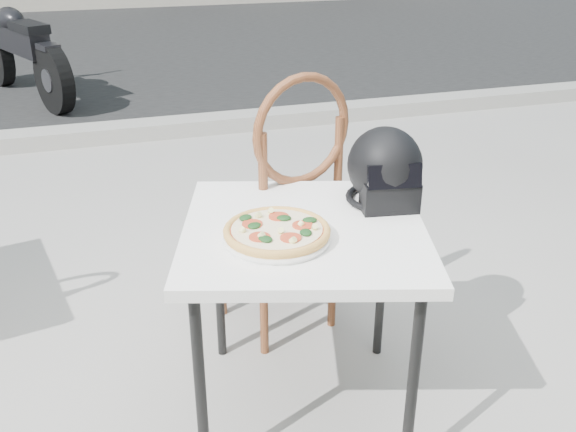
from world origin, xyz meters
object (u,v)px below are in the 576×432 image
object	(u,v)px
plate	(277,238)
cafe_chair_main	(287,195)
motorcycle	(21,52)
helmet	(385,170)
pizza	(277,230)
cafe_table_main	(304,245)

from	to	relation	value
plate	cafe_chair_main	bearing A→B (deg)	69.70
plate	motorcycle	world-z (taller)	motorcycle
helmet	pizza	bearing A→B (deg)	-149.24
helmet	motorcycle	world-z (taller)	motorcycle
pizza	helmet	world-z (taller)	helmet
pizza	cafe_chair_main	bearing A→B (deg)	69.70
cafe_table_main	helmet	xyz separation A→B (m)	(0.31, 0.10, 0.18)
plate	motorcycle	bearing A→B (deg)	101.77
cafe_chair_main	motorcycle	xyz separation A→B (m)	(-1.21, 4.34, -0.18)
motorcycle	cafe_table_main	bearing A→B (deg)	-100.45
plate	pizza	size ratio (longest dim) A/B	1.08
cafe_table_main	cafe_chair_main	world-z (taller)	cafe_chair_main
cafe_table_main	cafe_chair_main	xyz separation A→B (m)	(0.09, 0.47, -0.03)
cafe_chair_main	plate	bearing A→B (deg)	52.83
cafe_table_main	motorcycle	xyz separation A→B (m)	(-1.12, 4.81, -0.21)
cafe_chair_main	motorcycle	world-z (taller)	cafe_chair_main
cafe_chair_main	cafe_table_main	bearing A→B (deg)	62.19
helmet	motorcycle	size ratio (longest dim) A/B	0.16
plate	pizza	distance (m)	0.02
pizza	plate	bearing A→B (deg)	-122.49
motorcycle	plate	bearing A→B (deg)	-101.83
pizza	motorcycle	world-z (taller)	motorcycle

